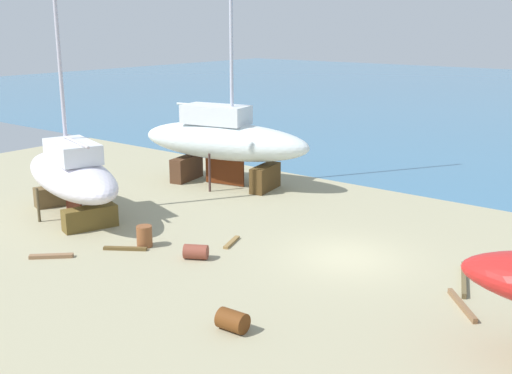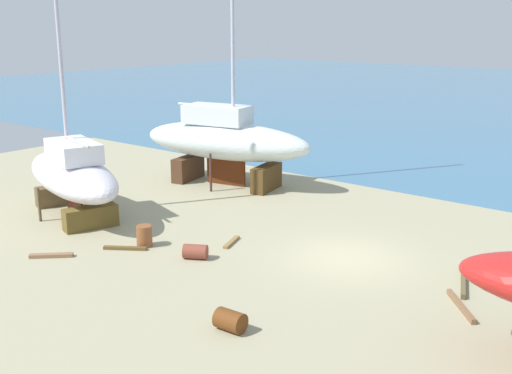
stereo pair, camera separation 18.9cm
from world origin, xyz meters
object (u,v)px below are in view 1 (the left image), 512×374
at_px(sailboat_mid_port, 224,140).
at_px(barrel_by_slipway, 144,236).
at_px(barrel_ochre, 196,252).
at_px(sailboat_far_slipway, 72,175).
at_px(barrel_tipped_center, 233,321).

xyz_separation_m(sailboat_mid_port, barrel_by_slipway, (3.72, -8.83, -1.95)).
relative_size(barrel_by_slipway, barrel_ochre, 0.95).
relative_size(sailboat_far_slipway, sailboat_mid_port, 0.77).
bearing_deg(sailboat_far_slipway, barrel_ochre, -165.07).
xyz_separation_m(sailboat_far_slipway, barrel_tipped_center, (12.13, -3.71, -1.55)).
distance_m(sailboat_mid_port, barrel_ochre, 10.72).
height_order(sailboat_far_slipway, barrel_by_slipway, sailboat_far_slipway).
height_order(sailboat_far_slipway, barrel_ochre, sailboat_far_slipway).
xyz_separation_m(sailboat_mid_port, barrel_tipped_center, (10.59, -11.84, -2.06)).
relative_size(sailboat_far_slipway, barrel_ochre, 14.36).
bearing_deg(barrel_tipped_center, sailboat_mid_port, 131.82).
height_order(sailboat_mid_port, barrel_tipped_center, sailboat_mid_port).
bearing_deg(barrel_tipped_center, barrel_by_slipway, 156.33).
bearing_deg(barrel_ochre, barrel_tipped_center, -36.18).
relative_size(sailboat_far_slipway, barrel_tipped_center, 14.92).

